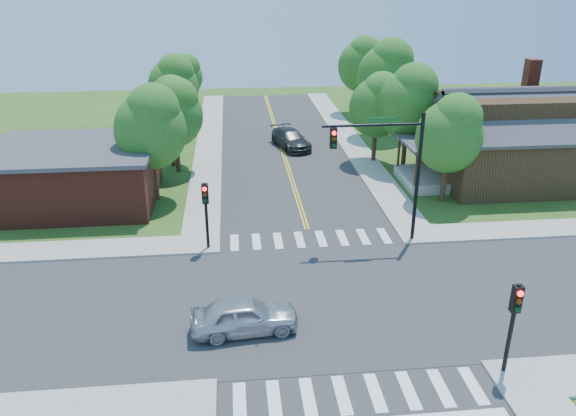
{
  "coord_description": "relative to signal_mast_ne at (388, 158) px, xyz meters",
  "views": [
    {
      "loc": [
        -4.07,
        -21.51,
        13.84
      ],
      "look_at": [
        -1.3,
        5.68,
        2.2
      ],
      "focal_mm": 35.0,
      "sensor_mm": 36.0,
      "label": 1
    }
  ],
  "objects": [
    {
      "name": "tree_bldg",
      "position": [
        -12.0,
        12.93,
        -0.28
      ],
      "size": [
        4.1,
        3.9,
        6.97
      ],
      "color": "#382314",
      "rests_on": "ground"
    },
    {
      "name": "tree_e_d",
      "position": [
        5.3,
        29.6,
        0.33
      ],
      "size": [
        4.65,
        4.42,
        7.9
      ],
      "color": "#382314",
      "rests_on": "ground"
    },
    {
      "name": "crosswalk_north",
      "position": [
        -3.91,
        0.61,
        -4.8
      ],
      "size": [
        8.85,
        2.0,
        0.01
      ],
      "color": "white",
      "rests_on": "ground"
    },
    {
      "name": "ground",
      "position": [
        -3.91,
        -5.59,
        -4.85
      ],
      "size": [
        100.0,
        100.0,
        0.0
      ],
      "primitive_type": "plane",
      "color": "#2D5219",
      "rests_on": "ground"
    },
    {
      "name": "crosswalk_south",
      "position": [
        -3.91,
        -11.79,
        -4.8
      ],
      "size": [
        8.85,
        2.0,
        0.01
      ],
      "color": "white",
      "rests_on": "ground"
    },
    {
      "name": "signal_mast_ne",
      "position": [
        0.0,
        0.0,
        0.0
      ],
      "size": [
        5.3,
        0.42,
        7.2
      ],
      "color": "black",
      "rests_on": "ground"
    },
    {
      "name": "tree_w_c",
      "position": [
        -12.84,
        22.3,
        -0.02
      ],
      "size": [
        4.34,
        4.12,
        7.38
      ],
      "color": "#382314",
      "rests_on": "ground"
    },
    {
      "name": "building_nw",
      "position": [
        -18.11,
        7.61,
        -2.97
      ],
      "size": [
        10.4,
        8.4,
        3.73
      ],
      "color": "maroon",
      "rests_on": "ground"
    },
    {
      "name": "tree_house",
      "position": [
        2.96,
        13.71,
        -0.27
      ],
      "size": [
        4.11,
        3.91,
        6.99
      ],
      "color": "#382314",
      "rests_on": "ground"
    },
    {
      "name": "intersection_patch",
      "position": [
        -3.91,
        -5.59,
        -4.85
      ],
      "size": [
        10.2,
        10.2,
        0.06
      ],
      "primitive_type": "cube",
      "color": "#2D2D30",
      "rests_on": "ground"
    },
    {
      "name": "tree_e_b",
      "position": [
        4.86,
        12.11,
        0.3
      ],
      "size": [
        4.62,
        4.39,
        7.86
      ],
      "color": "#382314",
      "rests_on": "ground"
    },
    {
      "name": "house_ne",
      "position": [
        11.19,
        8.65,
        -1.52
      ],
      "size": [
        13.05,
        8.8,
        7.11
      ],
      "color": "black",
      "rests_on": "ground"
    },
    {
      "name": "sidewalk_ne",
      "position": [
        11.9,
        10.23,
        -4.78
      ],
      "size": [
        40.0,
        40.0,
        0.14
      ],
      "color": "#9E9B93",
      "rests_on": "ground"
    },
    {
      "name": "road_ns",
      "position": [
        -3.91,
        -5.59,
        -4.83
      ],
      "size": [
        10.0,
        90.0,
        0.04
      ],
      "primitive_type": "cube",
      "color": "#2D2D30",
      "rests_on": "ground"
    },
    {
      "name": "car_silver",
      "position": [
        -7.79,
        -7.62,
        -4.1
      ],
      "size": [
        2.52,
        4.7,
        1.5
      ],
      "primitive_type": "imported",
      "rotation": [
        0.0,
        0.0,
        1.66
      ],
      "color": "silver",
      "rests_on": "ground"
    },
    {
      "name": "tree_e_c",
      "position": [
        5.56,
        20.83,
        0.82
      ],
      "size": [
        5.09,
        4.84,
        8.65
      ],
      "color": "#382314",
      "rests_on": "ground"
    },
    {
      "name": "road_ew",
      "position": [
        -3.91,
        -5.59,
        -4.83
      ],
      "size": [
        90.0,
        10.0,
        0.04
      ],
      "primitive_type": "cube",
      "color": "#2D2D30",
      "rests_on": "ground"
    },
    {
      "name": "signal_pole_se",
      "position": [
        1.69,
        -11.21,
        -2.19
      ],
      "size": [
        0.34,
        0.42,
        3.8
      ],
      "color": "black",
      "rests_on": "ground"
    },
    {
      "name": "car_dgrey",
      "position": [
        -3.15,
        18.03,
        -4.1
      ],
      "size": [
        4.81,
        6.26,
        1.5
      ],
      "primitive_type": "imported",
      "rotation": [
        0.0,
        0.0,
        0.28
      ],
      "color": "#292C2E",
      "rests_on": "ground"
    },
    {
      "name": "tree_e_a",
      "position": [
        5.43,
        5.33,
        -0.23
      ],
      "size": [
        4.15,
        3.94,
        7.06
      ],
      "color": "#382314",
      "rests_on": "ground"
    },
    {
      "name": "centerline",
      "position": [
        -3.91,
        -5.59,
        -4.8
      ],
      "size": [
        0.3,
        90.0,
        0.01
      ],
      "color": "yellow",
      "rests_on": "ground"
    },
    {
      "name": "tree_w_a",
      "position": [
        -12.97,
        7.51,
        0.13
      ],
      "size": [
        4.47,
        4.25,
        7.6
      ],
      "color": "#382314",
      "rests_on": "ground"
    },
    {
      "name": "tree_w_d",
      "position": [
        -12.51,
        31.73,
        -0.88
      ],
      "size": [
        3.57,
        3.39,
        6.06
      ],
      "color": "#382314",
      "rests_on": "ground"
    },
    {
      "name": "tree_w_b",
      "position": [
        -12.49,
        14.28,
        -0.32
      ],
      "size": [
        4.07,
        3.87,
        6.92
      ],
      "color": "#382314",
      "rests_on": "ground"
    },
    {
      "name": "signal_pole_nw",
      "position": [
        -9.51,
        -0.01,
        -2.19
      ],
      "size": [
        0.34,
        0.42,
        3.8
      ],
      "color": "black",
      "rests_on": "ground"
    },
    {
      "name": "sidewalk_nw",
      "position": [
        -19.73,
        10.23,
        -4.78
      ],
      "size": [
        40.0,
        40.0,
        0.14
      ],
      "color": "#9E9B93",
      "rests_on": "ground"
    }
  ]
}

